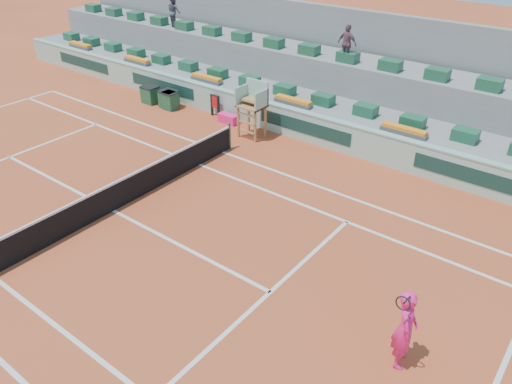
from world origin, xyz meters
TOP-DOWN VIEW (x-y plane):
  - ground at (0.00, 0.00)m, footprint 90.00×90.00m
  - seating_tier_lower at (0.00, 10.70)m, footprint 36.00×4.00m
  - seating_tier_upper at (0.00, 12.30)m, footprint 36.00×2.40m
  - stadium_back_wall at (0.00, 13.90)m, footprint 36.00×0.40m
  - player_bag at (-1.77, 7.91)m, footprint 0.93×0.41m
  - spectator_left at (-8.87, 11.83)m, footprint 0.96×0.86m
  - spectator_mid at (1.95, 11.62)m, footprint 0.99×0.51m
  - court_lines at (0.00, 0.00)m, footprint 23.89×11.09m
  - tennis_net at (0.00, 0.00)m, footprint 0.10×11.97m
  - advertising_hoarding at (0.02, 8.50)m, footprint 36.00×0.34m
  - umpire_chair at (0.00, 7.50)m, footprint 1.10×0.90m
  - seat_row_lower at (0.00, 9.80)m, footprint 32.90×0.60m
  - seat_row_upper at (0.00, 11.70)m, footprint 32.90×0.60m
  - flower_planters at (-1.50, 9.00)m, footprint 26.80×0.36m
  - drink_cooler_a at (-5.10, 7.51)m, footprint 0.70×0.61m
  - drink_cooler_b at (-5.30, 7.64)m, footprint 0.85×0.73m
  - drink_cooler_c at (-6.49, 7.52)m, footprint 0.80×0.69m
  - towel_rack at (-2.77, 8.16)m, footprint 0.53×0.09m
  - tennis_player at (9.98, -0.06)m, footprint 0.73×0.99m

SIDE VIEW (x-z plane):
  - ground at x=0.00m, z-range 0.00..0.00m
  - court_lines at x=0.00m, z-range 0.00..0.01m
  - player_bag at x=-1.77m, z-range 0.00..0.41m
  - drink_cooler_a at x=-5.10m, z-range 0.00..0.84m
  - drink_cooler_b at x=-5.30m, z-range 0.00..0.84m
  - drink_cooler_c at x=-6.49m, z-range 0.00..0.84m
  - tennis_net at x=0.00m, z-range -0.02..1.08m
  - seating_tier_lower at x=0.00m, z-range 0.00..1.20m
  - towel_rack at x=-2.77m, z-range 0.09..1.12m
  - advertising_hoarding at x=0.02m, z-range 0.00..1.26m
  - tennis_player at x=9.98m, z-range -0.12..2.15m
  - seating_tier_upper at x=0.00m, z-range 0.00..2.60m
  - flower_planters at x=-1.50m, z-range 1.19..1.47m
  - seat_row_lower at x=0.00m, z-range 1.20..1.64m
  - umpire_chair at x=0.00m, z-range 0.34..2.74m
  - stadium_back_wall at x=0.00m, z-range 0.00..4.40m
  - seat_row_upper at x=0.00m, z-range 2.60..3.04m
  - spectator_mid at x=1.95m, z-range 2.60..4.22m
  - spectator_left at x=-8.87m, z-range 2.60..4.23m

